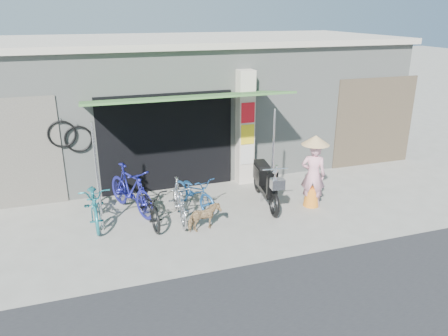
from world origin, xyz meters
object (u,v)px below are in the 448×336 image
object	(u,v)px
bike_silver	(179,201)
bike_navy	(194,192)
nun	(313,172)
bike_teal	(95,203)
bike_black	(149,204)
bike_blue	(131,189)
street_dog	(204,217)
moped	(265,183)

from	to	relation	value
bike_silver	bike_navy	world-z (taller)	bike_silver
nun	bike_teal	bearing A→B (deg)	23.03
bike_black	bike_blue	bearing A→B (deg)	108.52
bike_teal	nun	distance (m)	4.99
bike_blue	nun	distance (m)	4.24
bike_blue	bike_black	distance (m)	0.74
street_dog	moped	size ratio (longest dim) A/B	0.35
bike_teal	moped	bearing A→B (deg)	-4.37
nun	moped	bearing A→B (deg)	4.49
bike_navy	moped	xyz separation A→B (m)	(1.70, -0.25, 0.11)
street_dog	moped	bearing A→B (deg)	-76.79
bike_teal	street_dog	bearing A→B (deg)	-28.45
bike_black	bike_navy	size ratio (longest dim) A/B	1.08
bike_black	street_dog	size ratio (longest dim) A/B	2.41
bike_blue	moped	size ratio (longest dim) A/B	0.91
street_dog	bike_black	bearing A→B (deg)	40.80
bike_blue	moped	xyz separation A→B (m)	(3.11, -0.51, -0.03)
bike_black	bike_teal	bearing A→B (deg)	156.30
bike_navy	street_dog	xyz separation A→B (m)	(-0.08, -1.14, -0.11)
moped	nun	size ratio (longest dim) A/B	1.16
bike_blue	bike_black	size ratio (longest dim) A/B	1.09
bike_navy	street_dog	distance (m)	1.15
bike_blue	street_dog	xyz separation A→B (m)	(1.34, -1.41, -0.26)
bike_teal	bike_blue	distance (m)	0.88
bike_blue	nun	xyz separation A→B (m)	(4.10, -1.01, 0.31)
bike_navy	moped	world-z (taller)	moped
bike_blue	nun	world-z (taller)	nun
bike_blue	bike_silver	xyz separation A→B (m)	(0.95, -0.77, -0.09)
nun	street_dog	bearing A→B (deg)	39.39
bike_navy	street_dog	bearing A→B (deg)	-115.75
bike_silver	street_dog	xyz separation A→B (m)	(0.39, -0.64, -0.17)
bike_silver	bike_navy	size ratio (longest dim) A/B	1.00
bike_teal	bike_silver	world-z (taller)	bike_teal
bike_black	street_dog	distance (m)	1.28
moped	bike_navy	bearing A→B (deg)	179.50
bike_blue	street_dog	size ratio (longest dim) A/B	2.63
bike_teal	bike_silver	bearing A→B (deg)	-16.01
bike_teal	bike_blue	xyz separation A→B (m)	(0.82, 0.30, 0.08)
bike_blue	bike_navy	size ratio (longest dim) A/B	1.18
bike_black	nun	distance (m)	3.84
bike_silver	nun	size ratio (longest dim) A/B	0.89
bike_black	moped	world-z (taller)	moped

